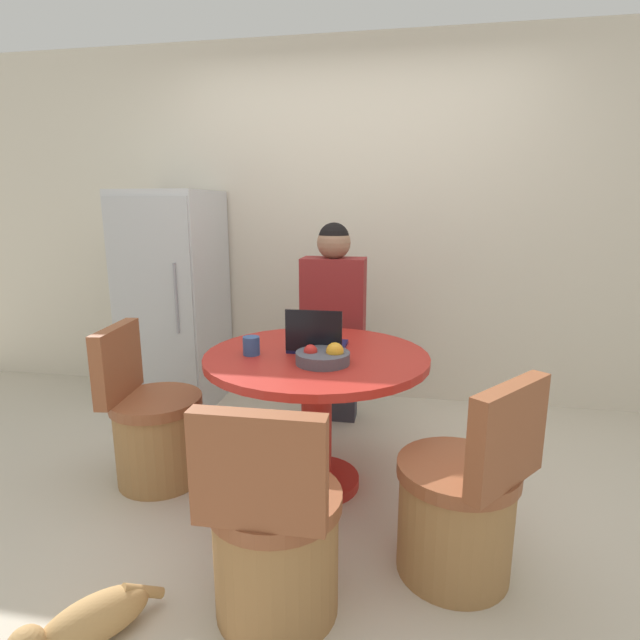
% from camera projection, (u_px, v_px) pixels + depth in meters
% --- Properties ---
extents(ground_plane, '(12.00, 12.00, 0.00)m').
position_uv_depth(ground_plane, '(319.00, 504.00, 2.47)').
color(ground_plane, beige).
extents(wall_back, '(7.00, 0.06, 2.60)m').
position_uv_depth(wall_back, '(356.00, 226.00, 3.67)').
color(wall_back, beige).
rests_on(wall_back, ground_plane).
extents(refrigerator, '(0.61, 0.69, 1.55)m').
position_uv_depth(refrigerator, '(175.00, 300.00, 3.64)').
color(refrigerator, silver).
rests_on(refrigerator, ground_plane).
extents(dining_table, '(1.12, 1.12, 0.72)m').
position_uv_depth(dining_table, '(317.00, 387.00, 2.53)').
color(dining_table, '#B2261E').
rests_on(dining_table, ground_plane).
extents(chair_near_right_corner, '(0.54, 0.54, 0.85)m').
position_uv_depth(chair_near_right_corner, '(460.00, 509.00, 1.95)').
color(chair_near_right_corner, '#9E7042').
rests_on(chair_near_right_corner, ground_plane).
extents(chair_left_side, '(0.48, 0.47, 0.85)m').
position_uv_depth(chair_left_side, '(155.00, 430.00, 2.65)').
color(chair_left_side, '#9E7042').
rests_on(chair_left_side, ground_plane).
extents(chair_near_camera, '(0.47, 0.47, 0.85)m').
position_uv_depth(chair_near_camera, '(275.00, 543.00, 1.76)').
color(chair_near_camera, '#9E7042').
rests_on(chair_near_camera, ground_plane).
extents(person_seated, '(0.40, 0.37, 1.35)m').
position_uv_depth(person_seated, '(334.00, 317.00, 3.24)').
color(person_seated, '#2D2D38').
rests_on(person_seated, ground_plane).
extents(laptop, '(0.28, 0.26, 0.23)m').
position_uv_depth(laptop, '(317.00, 342.00, 2.54)').
color(laptop, '#141947').
rests_on(laptop, dining_table).
extents(fruit_bowl, '(0.25, 0.25, 0.10)m').
position_uv_depth(fruit_bowl, '(324.00, 357.00, 2.33)').
color(fruit_bowl, '#4C4C56').
rests_on(fruit_bowl, dining_table).
extents(coffee_cup, '(0.08, 0.08, 0.09)m').
position_uv_depth(coffee_cup, '(251.00, 346.00, 2.46)').
color(coffee_cup, '#2D4C84').
rests_on(coffee_cup, dining_table).
extents(cat, '(0.36, 0.42, 0.16)m').
position_uv_depth(cat, '(87.00, 622.00, 1.67)').
color(cat, tan).
rests_on(cat, ground_plane).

